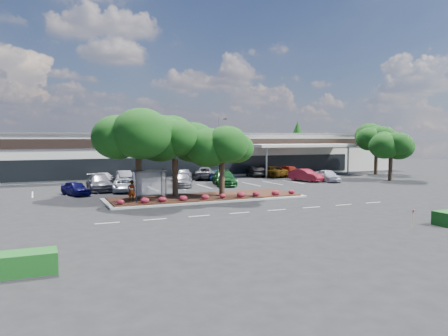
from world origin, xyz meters
name	(u,v)px	position (x,y,z in m)	size (l,w,h in m)	color
ground	(245,203)	(0.00, 0.00, 0.00)	(160.00, 160.00, 0.00)	black
retail_store	(148,153)	(0.06, 33.91, 3.15)	(80.40, 25.20, 6.25)	silver
landscape_island	(205,197)	(-2.00, 4.00, 0.12)	(18.00, 6.00, 0.26)	#A3A39E
lane_markings	(200,190)	(-0.14, 10.42, 0.01)	(33.12, 20.06, 0.01)	silver
shrub_row	(214,196)	(-2.00, 1.90, 0.51)	(17.00, 0.80, 0.50)	maroon
bus_shelter	(149,177)	(-7.50, 2.95, 2.31)	(2.75, 1.55, 2.59)	black
island_tree_west	(138,154)	(-8.00, 4.50, 4.21)	(7.20, 7.20, 7.89)	black
island_tree_mid	(175,156)	(-4.50, 5.20, 3.92)	(6.60, 6.60, 7.32)	black
island_tree_east	(222,160)	(-0.50, 3.70, 3.51)	(5.80, 5.80, 6.50)	black
tree_east_near	(391,155)	(26.00, 10.00, 3.25)	(5.60, 5.60, 6.51)	black
tree_east_far	(376,149)	(31.00, 18.00, 3.81)	(6.40, 6.40, 7.62)	black
conifer_north_east	(297,143)	(34.00, 44.00, 4.50)	(3.96, 3.96, 9.00)	black
person_waiting	(131,191)	(-8.98, 2.86, 1.18)	(0.67, 0.44, 1.84)	#594C47
light_pole	(220,149)	(9.60, 27.82, 3.77)	(1.43, 0.54, 8.59)	#A3A39E
survey_stake	(413,216)	(5.26, -13.00, 0.71)	(0.07, 0.14, 1.11)	tan
car_0	(76,188)	(-12.65, 11.31, 0.67)	(1.59, 3.95, 1.34)	#0D0C53
car_1	(100,183)	(-10.01, 14.11, 0.84)	(2.35, 5.78, 1.68)	#595961
car_2	(124,185)	(-7.86, 12.19, 0.66)	(2.19, 4.75, 1.32)	silver
car_4	(183,180)	(-0.76, 14.39, 0.72)	(2.02, 4.98, 1.44)	slate
car_5	(224,178)	(4.08, 13.62, 0.85)	(2.37, 5.82, 1.69)	#124218
car_7	(306,175)	(15.43, 13.60, 0.78)	(1.65, 4.74, 1.56)	maroon
car_8	(328,175)	(17.83, 12.25, 0.77)	(1.81, 4.50, 1.53)	silver
car_9	(103,179)	(-8.79, 19.95, 0.73)	(2.03, 5.01, 1.45)	silver
car_10	(124,177)	(-6.49, 19.20, 0.84)	(1.78, 5.11, 1.68)	slate
car_11	(123,178)	(-6.68, 18.82, 0.76)	(1.79, 4.46, 1.52)	silver
car_12	(184,175)	(1.39, 20.26, 0.82)	(1.95, 4.84, 1.65)	slate
car_13	(213,175)	(5.29, 19.97, 0.70)	(1.65, 4.09, 1.39)	navy
car_14	(205,173)	(4.64, 21.37, 0.81)	(2.70, 5.85, 1.63)	#4F4E55
car_15	(255,171)	(12.52, 22.02, 0.77)	(1.62, 4.65, 1.53)	black
car_16	(270,172)	(14.32, 20.69, 0.76)	(2.54, 5.50, 1.53)	brown
car_17	(286,171)	(16.67, 20.29, 0.83)	(1.97, 4.89, 1.67)	#9E2819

